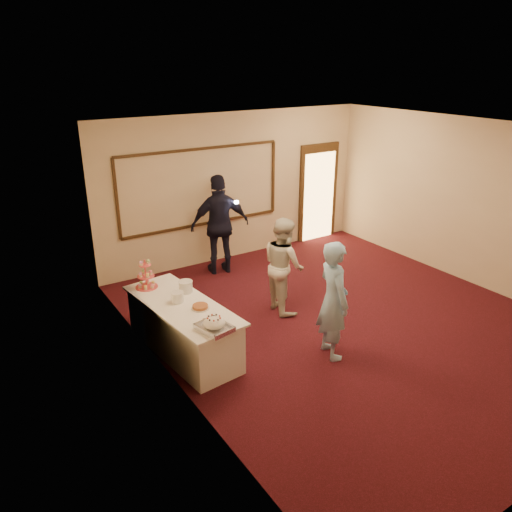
{
  "coord_description": "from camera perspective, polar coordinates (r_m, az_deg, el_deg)",
  "views": [
    {
      "loc": [
        -5.08,
        -5.16,
        3.96
      ],
      "look_at": [
        -1.26,
        0.79,
        1.15
      ],
      "focal_mm": 35.0,
      "sensor_mm": 36.0,
      "label": 1
    }
  ],
  "objects": [
    {
      "name": "guest",
      "position": [
        9.62,
        -4.13,
        3.58
      ],
      "size": [
        1.22,
        0.73,
        1.95
      ],
      "primitive_type": "imported",
      "rotation": [
        0.0,
        0.0,
        2.91
      ],
      "color": "black",
      "rests_on": "floor"
    },
    {
      "name": "buffet_table",
      "position": [
        7.24,
        -8.32,
        -8.13
      ],
      "size": [
        1.02,
        2.16,
        0.77
      ],
      "color": "white",
      "rests_on": "floor"
    },
    {
      "name": "pavlova_tray",
      "position": [
        6.34,
        -4.8,
        -7.82
      ],
      "size": [
        0.42,
        0.51,
        0.18
      ],
      "color": "silver",
      "rests_on": "buffet_table"
    },
    {
      "name": "cupcake_stand",
      "position": [
        7.57,
        -12.48,
        -2.31
      ],
      "size": [
        0.33,
        0.33,
        0.49
      ],
      "color": "#D4494E",
      "rests_on": "buffet_table"
    },
    {
      "name": "wall_molding",
      "position": [
        9.91,
        -6.21,
        7.8
      ],
      "size": [
        3.45,
        0.04,
        1.55
      ],
      "color": "black",
      "rests_on": "room_walls"
    },
    {
      "name": "plate_stack_b",
      "position": [
        7.36,
        -8.04,
        -3.49
      ],
      "size": [
        0.21,
        0.21,
        0.17
      ],
      "color": "white",
      "rests_on": "buffet_table"
    },
    {
      "name": "tart",
      "position": [
        6.89,
        -6.38,
        -5.8
      ],
      "size": [
        0.25,
        0.25,
        0.05
      ],
      "color": "white",
      "rests_on": "buffet_table"
    },
    {
      "name": "woman",
      "position": [
        8.19,
        3.17,
        -1.01
      ],
      "size": [
        0.71,
        0.86,
        1.6
      ],
      "primitive_type": "imported",
      "rotation": [
        0.0,
        0.0,
        1.43
      ],
      "color": "beige",
      "rests_on": "floor"
    },
    {
      "name": "doorway",
      "position": [
        11.6,
        7.12,
        7.17
      ],
      "size": [
        1.05,
        0.07,
        2.2
      ],
      "color": "black",
      "rests_on": "floor"
    },
    {
      "name": "floor",
      "position": [
        8.25,
        10.46,
        -7.39
      ],
      "size": [
        7.0,
        7.0,
        0.0
      ],
      "primitive_type": "plane",
      "color": "black",
      "rests_on": "ground"
    },
    {
      "name": "man",
      "position": [
        6.97,
        8.82,
        -5.0
      ],
      "size": [
        0.54,
        0.7,
        1.72
      ],
      "primitive_type": "imported",
      "rotation": [
        0.0,
        0.0,
        1.35
      ],
      "color": "#98CAF5",
      "rests_on": "floor"
    },
    {
      "name": "camera_flash",
      "position": [
        9.38,
        -2.26,
        6.18
      ],
      "size": [
        0.07,
        0.05,
        0.05
      ],
      "primitive_type": "cube",
      "rotation": [
        0.0,
        0.0,
        -0.1
      ],
      "color": "white",
      "rests_on": "guest"
    },
    {
      "name": "room_walls",
      "position": [
        7.49,
        11.51,
        6.29
      ],
      "size": [
        6.04,
        7.04,
        3.02
      ],
      "color": "beige",
      "rests_on": "floor"
    },
    {
      "name": "plate_stack_a",
      "position": [
        7.09,
        -8.96,
        -4.64
      ],
      "size": [
        0.18,
        0.18,
        0.15
      ],
      "color": "white",
      "rests_on": "buffet_table"
    }
  ]
}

